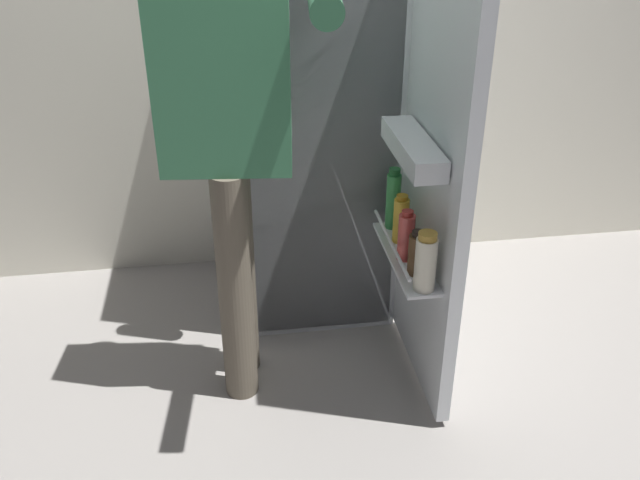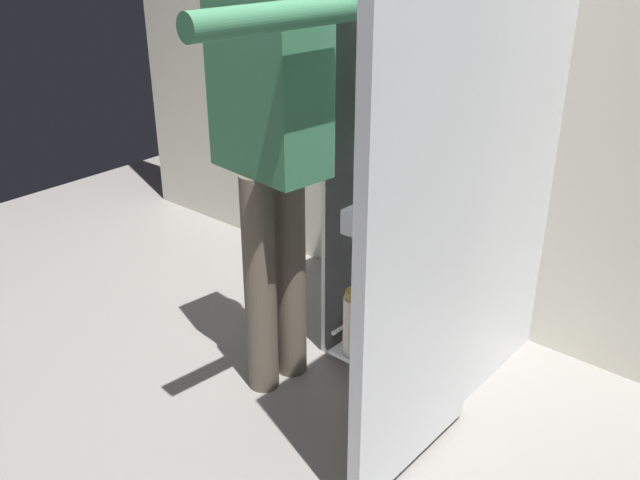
# 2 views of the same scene
# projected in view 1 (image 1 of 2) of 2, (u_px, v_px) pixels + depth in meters

# --- Properties ---
(ground_plane) EXTENTS (5.86, 5.86, 0.00)m
(ground_plane) POSITION_uv_depth(u_px,v_px,m) (329.00, 369.00, 2.65)
(ground_plane) COLOR gray
(kitchen_wall) EXTENTS (4.40, 0.10, 2.40)m
(kitchen_wall) POSITION_uv_depth(u_px,v_px,m) (296.00, 5.00, 2.89)
(kitchen_wall) COLOR silver
(kitchen_wall) RESTS_ON ground_plane
(refrigerator) EXTENTS (0.68, 1.27, 1.77)m
(refrigerator) POSITION_uv_depth(u_px,v_px,m) (316.00, 107.00, 2.68)
(refrigerator) COLOR silver
(refrigerator) RESTS_ON ground_plane
(person) EXTENTS (0.55, 0.77, 1.75)m
(person) POSITION_uv_depth(u_px,v_px,m) (229.00, 110.00, 2.10)
(person) COLOR #665B4C
(person) RESTS_ON ground_plane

